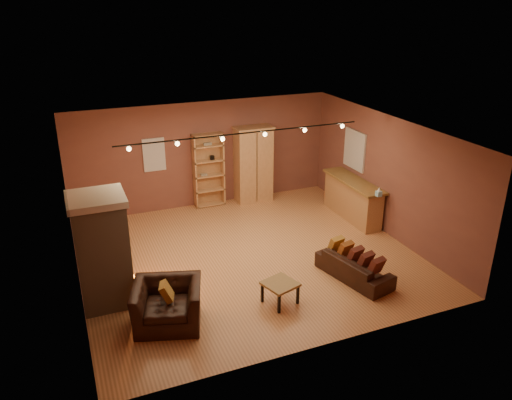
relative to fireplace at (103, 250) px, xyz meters
name	(u,v)px	position (x,y,z in m)	size (l,w,h in m)	color
floor	(248,256)	(3.04, 0.60, -1.06)	(7.00, 7.00, 0.00)	#AC693D
ceiling	(248,132)	(3.04, 0.60, 1.74)	(7.00, 7.00, 0.00)	brown
back_wall	(203,154)	(3.04, 3.85, 0.34)	(7.00, 0.02, 2.80)	brown
left_wall	(71,224)	(-0.46, 0.60, 0.34)	(0.02, 6.50, 2.80)	brown
right_wall	(388,176)	(6.54, 0.60, 0.34)	(0.02, 6.50, 2.80)	brown
fireplace	(103,250)	(0.00, 0.00, 0.00)	(1.01, 0.98, 2.12)	tan
back_window	(154,155)	(1.74, 3.83, 0.49)	(0.56, 0.04, 0.86)	silver
bookcase	(208,169)	(3.12, 3.74, -0.05)	(0.81, 0.32, 1.99)	tan
armoire	(253,164)	(4.36, 3.59, -0.01)	(1.03, 0.59, 2.09)	tan
bar_counter	(352,199)	(6.24, 1.53, -0.54)	(0.58, 2.12, 1.02)	tan
tissue_box	(379,192)	(6.19, 0.41, 0.05)	(0.13, 0.13, 0.23)	#8CC9E0
right_window	(355,150)	(6.51, 2.00, 0.59)	(0.05, 0.90, 1.00)	silver
loveseat	(354,263)	(4.68, -1.04, -0.72)	(0.85, 1.71, 0.71)	black
armchair	(167,298)	(0.88, -1.10, -0.55)	(1.33, 1.06, 1.01)	black
coffee_table	(280,286)	(2.93, -1.27, -0.70)	(0.70, 0.70, 0.42)	olive
track_rail	(244,135)	(3.04, 0.80, 1.63)	(5.20, 0.09, 0.13)	black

